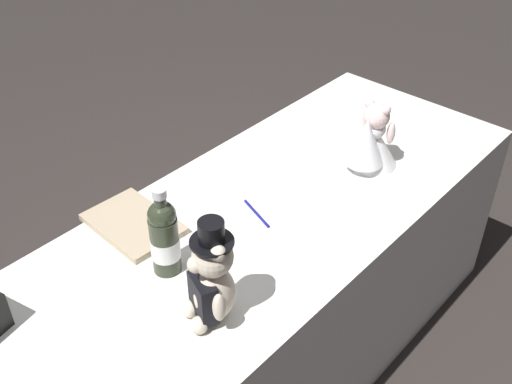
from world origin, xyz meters
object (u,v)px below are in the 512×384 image
Objects in this scene: signing_pen at (256,213)px; teddy_bear_groom at (211,280)px; champagne_bottle at (164,236)px; guestbook at (133,224)px; teddy_bear_bride at (371,140)px.

teddy_bear_groom is at bearing -152.83° from signing_pen.
guestbook is (0.05, 0.22, -0.11)m from champagne_bottle.
teddy_bear_bride is (0.86, 0.09, -0.03)m from teddy_bear_groom.
champagne_bottle is (-0.81, 0.13, 0.02)m from teddy_bear_bride.
signing_pen is at bearing -3.29° from champagne_bottle.
signing_pen is (0.35, -0.02, -0.11)m from champagne_bottle.
champagne_bottle is 0.25m from guestbook.
teddy_bear_groom reaches higher than guestbook.
signing_pen is at bearing 27.17° from teddy_bear_groom.
guestbook is (-0.30, 0.24, 0.01)m from signing_pen.
signing_pen is 0.52× the size of guestbook.
guestbook reaches higher than signing_pen.
champagne_bottle is 1.84× the size of signing_pen.
guestbook is (0.10, 0.44, -0.12)m from teddy_bear_groom.
teddy_bear_groom is at bearing -99.34° from guestbook.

